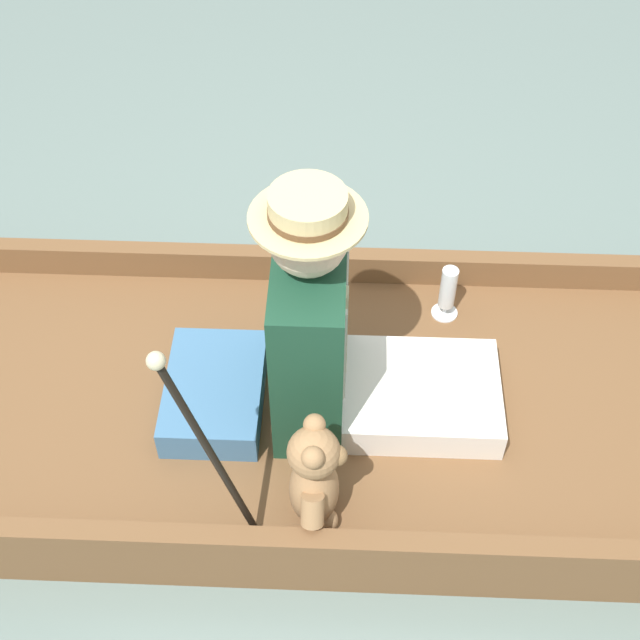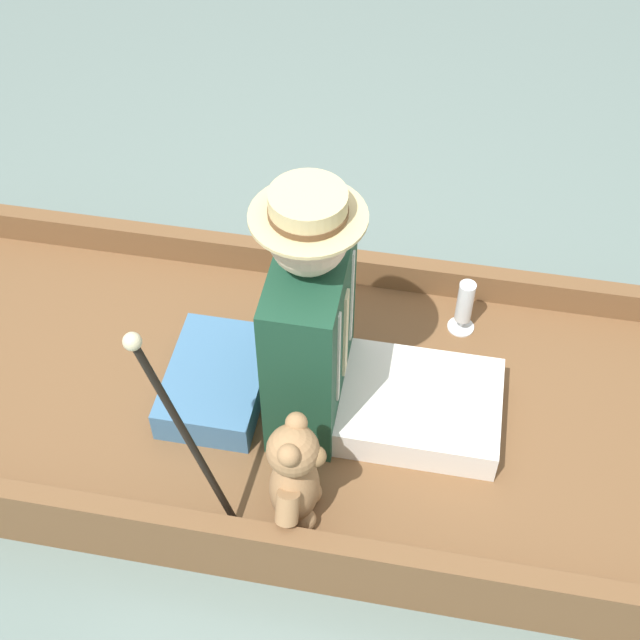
# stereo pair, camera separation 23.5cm
# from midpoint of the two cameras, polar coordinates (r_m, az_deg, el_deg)

# --- Properties ---
(ground_plane) EXTENTS (16.00, 16.00, 0.00)m
(ground_plane) POSITION_cam_midpoint_polar(r_m,az_deg,el_deg) (2.92, 1.20, -6.67)
(ground_plane) COLOR slate
(punt_boat) EXTENTS (1.14, 3.00, 0.26)m
(punt_boat) POSITION_cam_midpoint_polar(r_m,az_deg,el_deg) (2.86, 1.23, -5.75)
(punt_boat) COLOR brown
(punt_boat) RESTS_ON ground_plane
(seat_cushion) EXTENTS (0.42, 0.29, 0.11)m
(seat_cushion) POSITION_cam_midpoint_polar(r_m,az_deg,el_deg) (2.78, -4.22, -4.02)
(seat_cushion) COLOR teal
(seat_cushion) RESTS_ON punt_boat
(seated_person) EXTENTS (0.42, 0.73, 0.85)m
(seated_person) POSITION_cam_midpoint_polar(r_m,az_deg,el_deg) (2.55, 3.76, -1.47)
(seated_person) COLOR white
(seated_person) RESTS_ON punt_boat
(teddy_bear) EXTENTS (0.27, 0.16, 0.39)m
(teddy_bear) POSITION_cam_midpoint_polar(r_m,az_deg,el_deg) (2.43, 1.20, -10.10)
(teddy_bear) COLOR #9E754C
(teddy_bear) RESTS_ON punt_boat
(wine_glass) EXTENTS (0.09, 0.09, 0.21)m
(wine_glass) POSITION_cam_midpoint_polar(r_m,az_deg,el_deg) (2.96, 11.50, 0.87)
(wine_glass) COLOR silver
(wine_glass) RESTS_ON punt_boat
(walking_cane) EXTENTS (0.04, 0.21, 0.78)m
(walking_cane) POSITION_cam_midpoint_polar(r_m,az_deg,el_deg) (2.20, -5.98, -6.80)
(walking_cane) COLOR black
(walking_cane) RESTS_ON punt_boat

